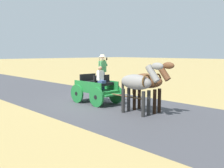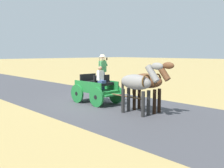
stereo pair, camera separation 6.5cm
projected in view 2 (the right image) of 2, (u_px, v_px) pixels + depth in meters
name	position (u px, v px, depth m)	size (l,w,h in m)	color
ground_plane	(95.00, 103.00, 13.45)	(200.00, 200.00, 0.00)	tan
road_surface	(95.00, 103.00, 13.45)	(6.46, 160.00, 0.01)	#424247
horse_drawn_carriage	(97.00, 88.00, 13.24)	(1.45, 4.51, 2.50)	#1E7233
horse_near_side	(149.00, 82.00, 11.26)	(0.65, 2.13, 2.21)	brown
horse_off_side	(138.00, 83.00, 10.75)	(0.63, 2.13, 2.21)	gray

